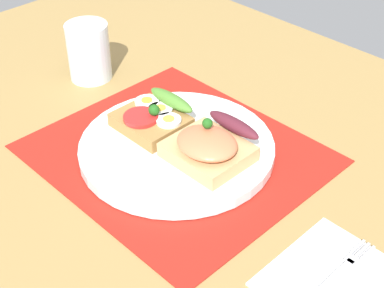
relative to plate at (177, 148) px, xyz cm
name	(u,v)px	position (x,y,z in cm)	size (l,w,h in cm)	color
ground_plane	(177,163)	(0.00, 0.00, -2.67)	(120.00, 90.00, 3.20)	olive
placemat	(177,153)	(0.00, 0.00, -0.92)	(36.70, 32.37, 0.30)	maroon
plate	(177,148)	(0.00, 0.00, 0.00)	(26.96, 26.96, 1.54)	white
sandwich_egg_tomato	(152,118)	(-5.28, 0.31, 2.29)	(9.56, 9.53, 4.20)	olive
sandwich_salmon	(211,145)	(5.44, 1.04, 2.79)	(10.22, 10.49, 5.61)	tan
napkin	(334,279)	(28.20, -3.36, -0.77)	(12.65, 14.31, 0.60)	white
fork	(336,276)	(28.26, -3.21, -0.31)	(1.62, 14.43, 0.32)	#B7B7BC
drinking_glass	(89,52)	(-25.58, 4.37, 3.68)	(6.98, 6.98, 9.50)	silver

